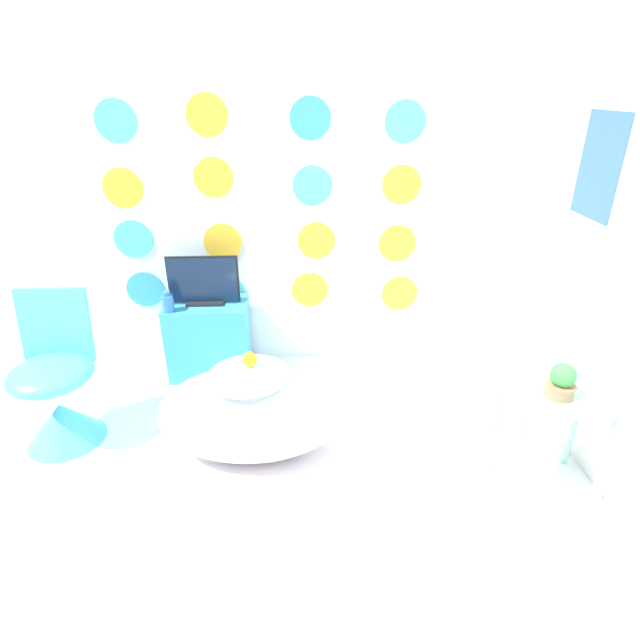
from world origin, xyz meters
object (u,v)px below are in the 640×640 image
at_px(vase, 168,303).
at_px(potted_plant_left, 562,381).
at_px(tv, 204,283).
at_px(chair, 58,397).
at_px(bathtub, 251,413).

height_order(vase, potted_plant_left, potted_plant_left).
xyz_separation_m(tv, vase, (-0.23, -0.12, -0.09)).
bearing_deg(chair, bathtub, -9.36).
bearing_deg(tv, chair, -136.05).
bearing_deg(chair, potted_plant_left, -10.70).
relative_size(bathtub, vase, 7.22).
relative_size(chair, tv, 1.85).
bearing_deg(chair, tv, 43.95).
distance_m(bathtub, potted_plant_left, 1.60).
bearing_deg(potted_plant_left, bathtub, 168.32).
distance_m(bathtub, chair, 1.14).
distance_m(tv, potted_plant_left, 2.26).
bearing_deg(chair, vase, 48.96).
height_order(bathtub, potted_plant_left, potted_plant_left).
xyz_separation_m(tv, potted_plant_left, (1.90, -1.23, -0.07)).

